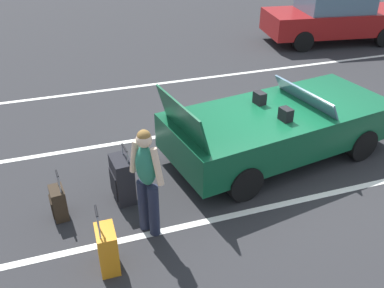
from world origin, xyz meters
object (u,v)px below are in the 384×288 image
at_px(suitcase_small_carryon, 59,203).
at_px(parked_sedan_near, 335,14).
at_px(suitcase_medium_bright, 107,249).
at_px(suitcase_large_black, 122,179).
at_px(convertible_car, 288,124).
at_px(traveler_person, 147,178).

distance_m(suitcase_small_carryon, parked_sedan_near, 11.13).
bearing_deg(parked_sedan_near, suitcase_small_carryon, -136.71).
relative_size(suitcase_medium_bright, suitcase_small_carryon, 1.24).
distance_m(suitcase_large_black, suitcase_medium_bright, 1.44).
bearing_deg(suitcase_medium_bright, suitcase_small_carryon, 114.01).
bearing_deg(convertible_car, suitcase_large_black, 178.90).
distance_m(convertible_car, suitcase_small_carryon, 4.17).
bearing_deg(parked_sedan_near, suitcase_large_black, -134.15).
height_order(convertible_car, suitcase_large_black, convertible_car).
bearing_deg(parked_sedan_near, suitcase_medium_bright, -130.07).
bearing_deg(convertible_car, suitcase_small_carryon, 178.77).
bearing_deg(traveler_person, suitcase_medium_bright, -176.29).
relative_size(suitcase_large_black, suitcase_medium_bright, 0.97).
distance_m(suitcase_large_black, parked_sedan_near, 10.25).
height_order(suitcase_medium_bright, suitcase_small_carryon, suitcase_medium_bright).
bearing_deg(suitcase_small_carryon, traveler_person, 142.54).
xyz_separation_m(convertible_car, suitcase_large_black, (-3.13, -0.45, -0.22)).
xyz_separation_m(suitcase_medium_bright, traveler_person, (0.66, 0.51, 0.62)).
distance_m(suitcase_large_black, traveler_person, 1.05).
relative_size(convertible_car, traveler_person, 2.64).
height_order(suitcase_small_carryon, traveler_person, traveler_person).
height_order(convertible_car, suitcase_medium_bright, convertible_car).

